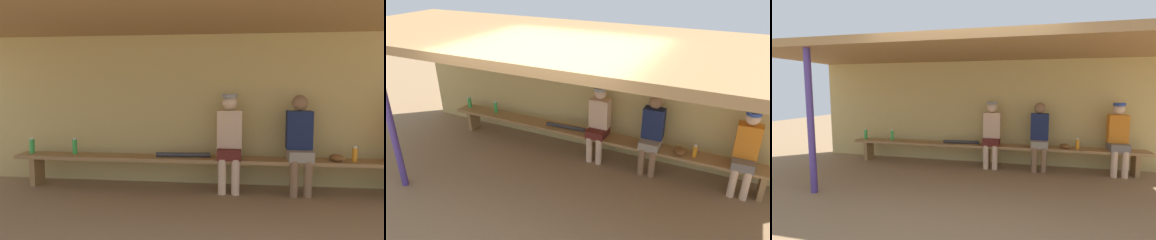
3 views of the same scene
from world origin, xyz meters
TOP-DOWN VIEW (x-y plane):
  - ground_plane at (0.00, 0.00)m, footprint 24.00×24.00m
  - back_wall at (0.00, 2.00)m, footprint 8.00×0.20m
  - dugout_roof at (0.00, 0.70)m, footprint 8.00×2.80m
  - support_post at (-2.38, -0.55)m, footprint 0.10×0.10m
  - bench at (0.00, 1.55)m, footprint 6.00×0.36m
  - player_in_blue at (0.08, 1.55)m, footprint 0.34×0.42m
  - player_rightmost at (1.03, 1.55)m, footprint 0.34×0.42m
  - player_with_sunglasses at (2.43, 1.55)m, footprint 0.34×0.42m
  - water_bottle_green at (-2.18, 1.60)m, footprint 0.07×0.07m
  - water_bottle_blue at (1.73, 1.52)m, footprint 0.07×0.07m
  - water_bottle_orange at (-2.83, 1.58)m, footprint 0.07×0.07m
  - baseball_glove_worn at (1.51, 1.53)m, footprint 0.23×0.28m
  - baseball_bat at (-0.56, 1.55)m, footprint 0.77×0.12m

SIDE VIEW (x-z plane):
  - ground_plane at x=0.00m, z-range 0.00..0.00m
  - bench at x=0.00m, z-range 0.16..0.62m
  - baseball_bat at x=-0.56m, z-range 0.46..0.53m
  - baseball_glove_worn at x=1.51m, z-range 0.46..0.55m
  - water_bottle_blue at x=1.73m, z-range 0.45..0.66m
  - water_bottle_orange at x=-2.83m, z-range 0.45..0.68m
  - water_bottle_green at x=-2.18m, z-range 0.45..0.69m
  - player_rightmost at x=1.03m, z-range 0.06..1.40m
  - player_in_blue at x=0.08m, z-range 0.07..1.42m
  - player_with_sunglasses at x=2.43m, z-range 0.07..1.42m
  - back_wall at x=0.00m, z-range 0.00..2.20m
  - support_post at x=-2.38m, z-range 0.00..2.20m
  - dugout_roof at x=0.00m, z-range 2.20..2.32m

